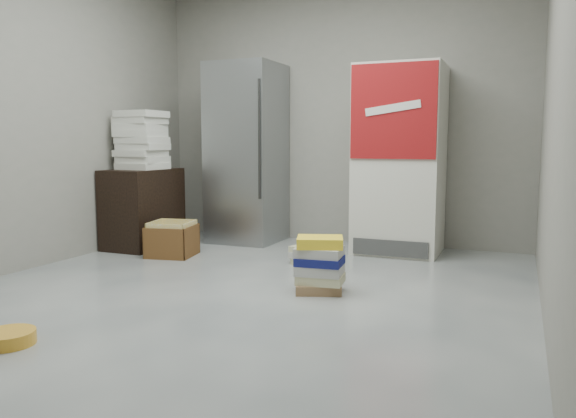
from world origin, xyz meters
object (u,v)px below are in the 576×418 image
Objects in this scene: steel_fridge at (247,154)px; cardboard_box at (172,242)px; coke_cooler at (400,160)px; phonebook_stack_main at (320,265)px; wood_shelf at (143,208)px.

cardboard_box is at bearing -105.92° from steel_fridge.
cardboard_box is at bearing -152.51° from coke_cooler.
steel_fridge is at bearing 179.82° from coke_cooler.
coke_cooler reaches higher than phonebook_stack_main.
phonebook_stack_main is at bearing -97.19° from coke_cooler.
steel_fridge reaches higher than cardboard_box.
phonebook_stack_main reaches higher than cardboard_box.
phonebook_stack_main is (2.27, -0.98, -0.20)m from wood_shelf.
wood_shelf reaches higher than cardboard_box.
coke_cooler is at bearing 16.26° from cardboard_box.
phonebook_stack_main is 0.84× the size of cardboard_box.
phonebook_stack_main is at bearing -49.97° from steel_fridge.
steel_fridge is 4.74× the size of phonebook_stack_main.
coke_cooler is 4.49× the size of phonebook_stack_main.
cardboard_box is at bearing 144.90° from phonebook_stack_main.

